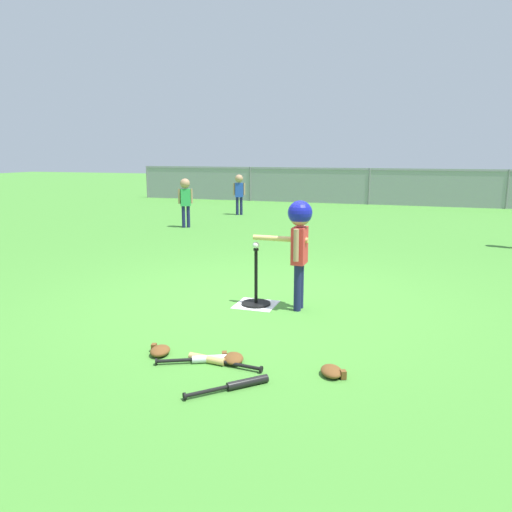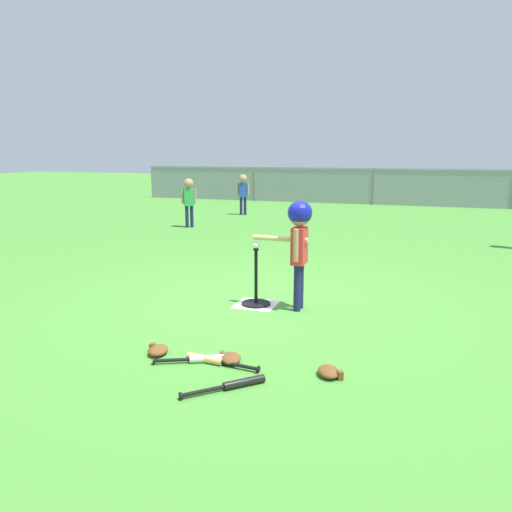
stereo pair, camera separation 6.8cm
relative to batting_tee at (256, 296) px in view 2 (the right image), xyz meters
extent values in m
plane|color=#478C33|center=(0.01, 0.12, -0.10)|extent=(60.00, 60.00, 0.00)
cube|color=white|center=(0.00, 0.00, -0.09)|extent=(0.44, 0.44, 0.01)
cylinder|color=black|center=(0.00, 0.00, -0.08)|extent=(0.32, 0.32, 0.03)
cylinder|color=black|center=(0.00, 0.00, 0.23)|extent=(0.04, 0.04, 0.61)
cylinder|color=black|center=(0.00, 0.00, 0.52)|extent=(0.06, 0.06, 0.02)
sphere|color=white|center=(0.00, 0.00, 0.57)|extent=(0.07, 0.07, 0.07)
cylinder|color=#191E4C|center=(0.48, -0.06, 0.15)|extent=(0.08, 0.08, 0.50)
cylinder|color=#191E4C|center=(0.48, 0.05, 0.15)|extent=(0.08, 0.08, 0.50)
cube|color=red|center=(0.48, -0.01, 0.60)|extent=(0.14, 0.22, 0.39)
cylinder|color=tan|center=(0.48, -0.15, 0.62)|extent=(0.06, 0.06, 0.33)
cylinder|color=tan|center=(0.49, 0.13, 0.62)|extent=(0.06, 0.06, 0.33)
sphere|color=tan|center=(0.48, -0.01, 0.91)|extent=(0.22, 0.22, 0.22)
sphere|color=#141999|center=(0.48, -0.01, 0.94)|extent=(0.26, 0.26, 0.26)
cylinder|color=#DBB266|center=(0.27, 0.00, 0.66)|extent=(0.60, 0.07, 0.06)
cylinder|color=#191E4C|center=(-3.26, 5.06, 0.14)|extent=(0.08, 0.08, 0.48)
cylinder|color=#191E4C|center=(-3.35, 5.00, 0.14)|extent=(0.08, 0.08, 0.48)
cube|color=green|center=(-3.31, 5.03, 0.57)|extent=(0.25, 0.23, 0.38)
cylinder|color=tan|center=(-3.20, 5.10, 0.60)|extent=(0.05, 0.05, 0.32)
cylinder|color=tan|center=(-3.42, 4.96, 0.60)|extent=(0.05, 0.05, 0.32)
sphere|color=tan|center=(-3.31, 5.03, 0.88)|extent=(0.21, 0.21, 0.21)
cylinder|color=#191E4C|center=(-2.93, 7.59, 0.14)|extent=(0.07, 0.07, 0.48)
cylinder|color=#191E4C|center=(-3.03, 7.55, 0.14)|extent=(0.07, 0.07, 0.48)
cube|color=#2347B7|center=(-2.98, 7.57, 0.56)|extent=(0.24, 0.20, 0.37)
cylinder|color=tan|center=(-2.85, 7.62, 0.59)|extent=(0.05, 0.05, 0.32)
cylinder|color=tan|center=(-3.10, 7.52, 0.59)|extent=(0.05, 0.05, 0.32)
sphere|color=tan|center=(-2.98, 7.57, 0.86)|extent=(0.21, 0.21, 0.21)
cylinder|color=silver|center=(0.14, -1.60, -0.07)|extent=(0.28, 0.18, 0.06)
cylinder|color=black|center=(-0.12, -1.72, -0.07)|extent=(0.27, 0.15, 0.03)
cylinder|color=black|center=(-0.24, -1.78, -0.07)|extent=(0.04, 0.05, 0.05)
cylinder|color=#DBB266|center=(0.12, -1.61, -0.07)|extent=(0.32, 0.09, 0.06)
cylinder|color=black|center=(0.43, -1.64, -0.07)|extent=(0.32, 0.06, 0.03)
cylinder|color=black|center=(0.59, -1.66, -0.07)|extent=(0.02, 0.05, 0.05)
cylinder|color=black|center=(0.57, -1.90, -0.07)|extent=(0.27, 0.27, 0.06)
cylinder|color=black|center=(0.34, -2.12, -0.07)|extent=(0.24, 0.24, 0.03)
cylinder|color=black|center=(0.23, -2.23, -0.07)|extent=(0.05, 0.05, 0.05)
ellipsoid|color=brown|center=(1.11, -1.53, -0.06)|extent=(0.24, 0.27, 0.07)
cube|color=brown|center=(1.20, -1.56, -0.06)|extent=(0.06, 0.06, 0.06)
ellipsoid|color=brown|center=(0.32, -1.54, -0.06)|extent=(0.23, 0.26, 0.07)
cube|color=brown|center=(0.23, -1.51, -0.06)|extent=(0.06, 0.06, 0.06)
ellipsoid|color=brown|center=(-0.32, -1.58, -0.06)|extent=(0.21, 0.25, 0.07)
cube|color=brown|center=(-0.40, -1.54, -0.06)|extent=(0.05, 0.06, 0.06)
cylinder|color=slate|center=(-7.99, 11.42, 0.48)|extent=(0.06, 0.06, 1.15)
cylinder|color=slate|center=(-3.99, 11.42, 0.48)|extent=(0.06, 0.06, 1.15)
cylinder|color=slate|center=(0.01, 11.42, 0.48)|extent=(0.06, 0.06, 1.15)
cube|color=gray|center=(0.01, 11.42, 1.00)|extent=(16.00, 0.03, 0.03)
cube|color=gray|center=(0.01, 11.42, 0.48)|extent=(16.00, 0.01, 1.15)
camera|label=1|loc=(1.68, -5.09, 1.56)|focal=35.49mm
camera|label=2|loc=(1.75, -5.07, 1.56)|focal=35.49mm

